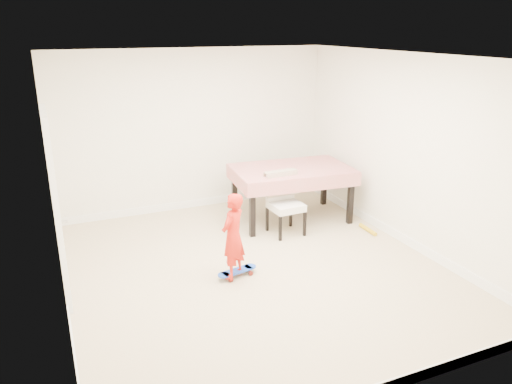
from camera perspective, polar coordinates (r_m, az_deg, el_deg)
name	(u,v)px	position (r m, az deg, el deg)	size (l,w,h in m)	color
ground	(255,269)	(6.38, -0.11, -8.76)	(5.00, 5.00, 0.00)	tan
ceiling	(255,58)	(5.68, -0.12, 15.04)	(4.50, 5.00, 0.04)	silver
wall_back	(194,131)	(8.17, -7.10, 6.94)	(4.50, 0.04, 2.60)	white
wall_front	(386,254)	(3.89, 14.67, -6.88)	(4.50, 0.04, 2.60)	white
wall_left	(53,194)	(5.45, -22.17, -0.25)	(0.04, 5.00, 2.60)	white
wall_right	(406,152)	(7.06, 16.79, 4.43)	(0.04, 5.00, 2.60)	white
door	(56,210)	(5.82, -21.89, -1.93)	(0.10, 0.94, 2.11)	white
baseboard_back	(197,203)	(8.51, -6.79, -1.25)	(4.50, 0.02, 0.12)	white
baseboard_left	(67,302)	(5.94, -20.79, -11.65)	(0.02, 5.00, 0.12)	white
baseboard_right	(398,236)	(7.45, 15.97, -4.85)	(0.02, 5.00, 0.12)	white
dining_table	(291,194)	(7.82, 4.05, -0.19)	(1.78, 1.12, 0.84)	#B01009
dining_chair	(286,204)	(7.25, 3.46, -1.38)	(0.50, 0.58, 0.92)	silver
skateboard	(237,273)	(6.20, -2.16, -9.25)	(0.53, 0.19, 0.08)	blue
child	(233,239)	(5.93, -2.64, -5.35)	(0.39, 0.25, 1.06)	red
foam_toy	(368,229)	(7.64, 12.66, -4.20)	(0.06, 0.06, 0.40)	gold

